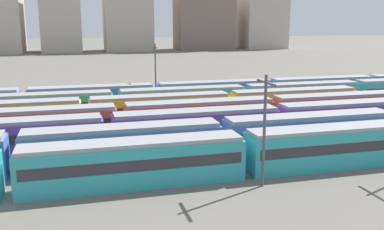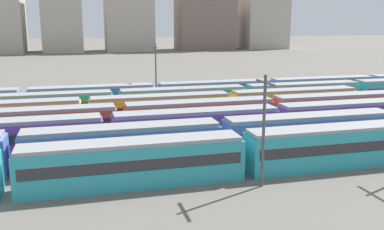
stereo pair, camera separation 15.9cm
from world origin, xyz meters
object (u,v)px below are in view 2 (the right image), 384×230
object	(u,v)px
train_track_0	(133,163)
train_track_3	(200,116)
train_track_4	(161,109)
train_track_6	(270,90)
catenary_pole_0	(264,125)
catenary_pole_1	(156,71)
train_track_5	(245,97)

from	to	relation	value
train_track_0	train_track_3	size ratio (longest dim) A/B	1.00
train_track_4	train_track_6	distance (m)	22.68
catenary_pole_0	catenary_pole_1	distance (m)	37.17
train_track_0	train_track_4	bearing A→B (deg)	73.24
train_track_3	train_track_6	bearing A→B (deg)	43.57
train_track_4	catenary_pole_1	size ratio (longest dim) A/B	5.85
train_track_0	catenary_pole_1	xyz separation A→B (m)	(8.10, 34.27, 3.41)
train_track_0	train_track_4	world-z (taller)	same
train_track_0	train_track_5	xyz separation A→B (m)	(19.93, 26.00, 0.00)
train_track_0	train_track_4	xyz separation A→B (m)	(6.26, 20.80, 0.00)
catenary_pole_0	train_track_6	bearing A→B (deg)	64.16
train_track_0	catenary_pole_1	size ratio (longest dim) A/B	5.85
train_track_4	train_track_3	bearing A→B (deg)	-54.12
train_track_4	catenary_pole_1	distance (m)	14.02
train_track_4	catenary_pole_0	xyz separation A→B (m)	(3.67, -23.66, 3.13)
train_track_6	train_track_5	bearing A→B (deg)	-141.33
train_track_0	catenary_pole_0	xyz separation A→B (m)	(9.93, -2.86, 3.13)
train_track_6	train_track_3	bearing A→B (deg)	-136.43
train_track_4	train_track_6	bearing A→B (deg)	27.29
train_track_4	train_track_6	size ratio (longest dim) A/B	0.50
train_track_4	train_track_5	bearing A→B (deg)	20.84
train_track_3	train_track_5	bearing A→B (deg)	46.41
train_track_3	train_track_5	size ratio (longest dim) A/B	0.75
train_track_5	catenary_pole_1	size ratio (longest dim) A/B	7.83
train_track_4	train_track_0	bearing A→B (deg)	-106.76
catenary_pole_1	train_track_6	bearing A→B (deg)	-9.52
train_track_0	catenary_pole_0	bearing A→B (deg)	-16.04
train_track_3	train_track_4	bearing A→B (deg)	125.88
train_track_0	train_track_6	xyz separation A→B (m)	(26.42, 31.20, 0.00)
train_track_0	catenary_pole_0	world-z (taller)	catenary_pole_0
catenary_pole_0	train_track_3	bearing A→B (deg)	89.71
train_track_6	train_track_0	bearing A→B (deg)	-130.26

